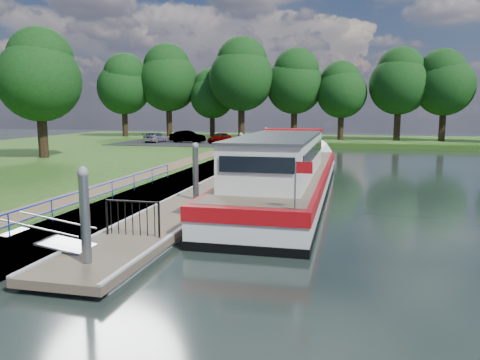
% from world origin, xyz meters
% --- Properties ---
extents(ground, '(160.00, 160.00, 0.00)m').
position_xyz_m(ground, '(0.00, 0.00, 0.00)').
color(ground, black).
rests_on(ground, ground).
extents(bank_edge, '(1.10, 90.00, 0.78)m').
position_xyz_m(bank_edge, '(-2.55, 15.00, 0.39)').
color(bank_edge, '#473D2D').
rests_on(bank_edge, ground).
extents(far_bank, '(60.00, 18.00, 0.60)m').
position_xyz_m(far_bank, '(12.00, 52.00, 0.30)').
color(far_bank, '#254C15').
rests_on(far_bank, ground).
extents(footpath, '(1.60, 40.00, 0.05)m').
position_xyz_m(footpath, '(-4.40, 8.00, 0.80)').
color(footpath, brown).
rests_on(footpath, riverbank).
extents(carpark, '(14.00, 12.00, 0.06)m').
position_xyz_m(carpark, '(-11.00, 38.00, 0.81)').
color(carpark, black).
rests_on(carpark, riverbank).
extents(blue_fence, '(0.04, 18.04, 0.72)m').
position_xyz_m(blue_fence, '(-2.75, 3.00, 1.31)').
color(blue_fence, '#0C2DBF').
rests_on(blue_fence, riverbank).
extents(pontoon, '(2.50, 30.00, 0.56)m').
position_xyz_m(pontoon, '(0.00, 13.00, 0.18)').
color(pontoon, brown).
rests_on(pontoon, ground).
extents(mooring_piles, '(0.30, 27.30, 3.55)m').
position_xyz_m(mooring_piles, '(0.00, 13.00, 1.28)').
color(mooring_piles, gray).
rests_on(mooring_piles, ground).
extents(gangway, '(2.58, 1.00, 0.92)m').
position_xyz_m(gangway, '(-1.85, 0.50, 0.63)').
color(gangway, '#A5A8AD').
rests_on(gangway, ground).
extents(gate_panel, '(1.85, 0.05, 1.15)m').
position_xyz_m(gate_panel, '(-0.00, 2.20, 1.15)').
color(gate_panel, black).
rests_on(gate_panel, ground).
extents(barge, '(4.36, 21.15, 4.78)m').
position_xyz_m(barge, '(3.60, 12.69, 1.09)').
color(barge, black).
rests_on(barge, ground).
extents(horizon_trees, '(54.38, 10.03, 12.87)m').
position_xyz_m(horizon_trees, '(-1.61, 48.68, 7.95)').
color(horizon_trees, '#332316').
rests_on(horizon_trees, ground).
extents(bank_tree_a, '(6.12, 6.12, 9.72)m').
position_xyz_m(bank_tree_a, '(-15.99, 20.08, 7.02)').
color(bank_tree_a, '#332316').
rests_on(bank_tree_a, riverbank).
extents(car_a, '(2.14, 3.55, 1.13)m').
position_xyz_m(car_a, '(-6.93, 37.24, 1.40)').
color(car_a, '#999999').
rests_on(car_a, carpark).
extents(car_b, '(3.97, 1.75, 1.27)m').
position_xyz_m(car_b, '(-10.53, 37.13, 1.47)').
color(car_b, '#999999').
rests_on(car_b, carpark).
extents(car_c, '(1.94, 3.85, 1.07)m').
position_xyz_m(car_c, '(-14.10, 36.89, 1.37)').
color(car_c, '#999999').
rests_on(car_c, carpark).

